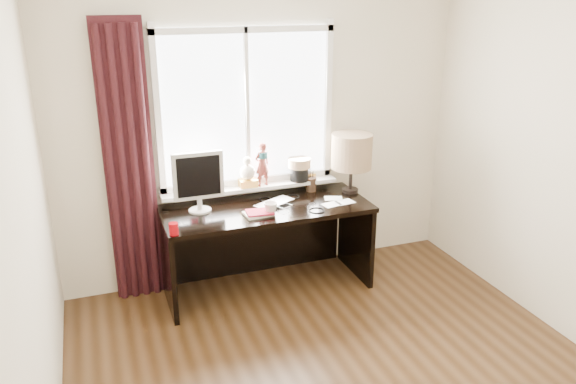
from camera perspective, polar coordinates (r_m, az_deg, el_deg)
name	(u,v)px	position (r m, az deg, el deg)	size (l,w,h in m)	color
wall_back	(263,130)	(4.79, -2.52, 6.33)	(3.50, 2.60, 0.00)	beige
wall_left	(18,265)	(2.71, -25.75, -6.68)	(4.00, 2.60, 0.00)	beige
laptop	(274,203)	(4.62, -1.40, -1.16)	(0.35, 0.23, 0.03)	silver
mug	(271,208)	(4.41, -1.79, -1.64)	(0.11, 0.10, 0.11)	white
red_cup	(174,229)	(4.14, -11.54, -3.69)	(0.07, 0.07, 0.09)	#910309
window	(249,132)	(4.70, -3.93, 6.15)	(1.52, 0.21, 1.40)	white
curtain	(129,167)	(4.55, -15.84, 2.42)	(0.38, 0.09, 2.25)	black
desk	(263,229)	(4.77, -2.53, -3.82)	(1.70, 0.70, 0.75)	black
monitor	(198,178)	(4.45, -9.10, 1.38)	(0.40, 0.18, 0.49)	beige
notebook_stack	(259,213)	(4.42, -2.97, -2.15)	(0.24, 0.18, 0.03)	beige
brush_holder	(311,184)	(4.93, 2.37, 0.79)	(0.09, 0.09, 0.25)	black
icon_frame	(311,181)	(5.00, 2.34, 1.11)	(0.10, 0.04, 0.13)	gold
table_lamp	(352,152)	(4.84, 6.49, 4.07)	(0.35, 0.35, 0.52)	black
loose_papers	(337,202)	(4.71, 4.96, -0.98)	(0.30, 0.27, 0.00)	white
desk_cables	(296,203)	(4.65, 0.80, -1.13)	(0.46, 0.53, 0.01)	black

